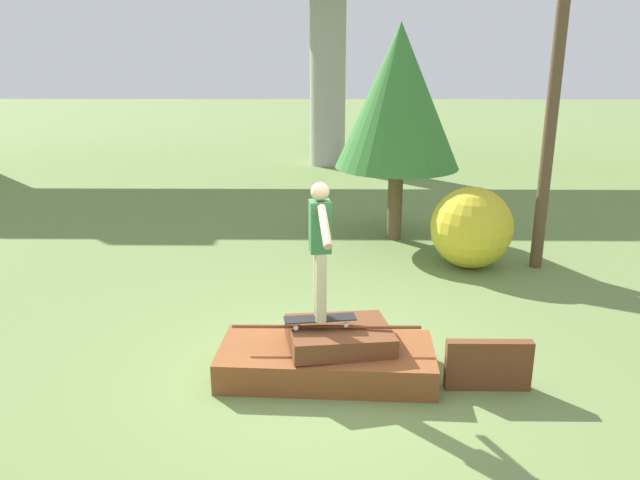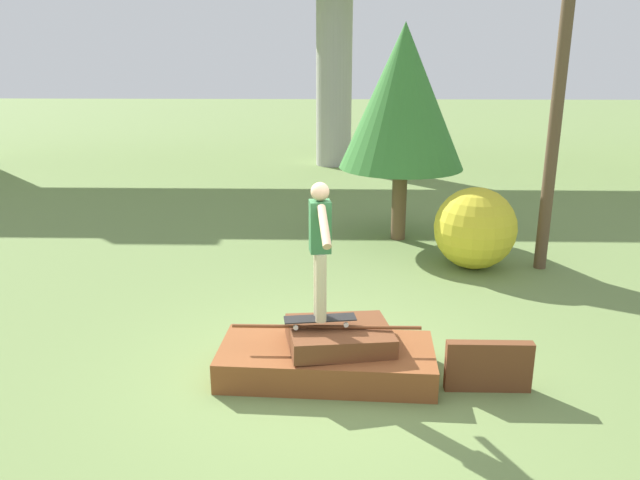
# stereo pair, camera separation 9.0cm
# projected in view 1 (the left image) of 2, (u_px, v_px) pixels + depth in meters

# --- Properties ---
(ground_plane) EXTENTS (80.00, 80.00, 0.00)m
(ground_plane) POSITION_uv_depth(u_px,v_px,m) (326.00, 375.00, 7.11)
(ground_plane) COLOR olive
(scrap_pile) EXTENTS (2.46, 1.17, 0.62)m
(scrap_pile) POSITION_uv_depth(u_px,v_px,m) (329.00, 356.00, 7.05)
(scrap_pile) COLOR brown
(scrap_pile) RESTS_ON ground_plane
(scrap_plank_loose) EXTENTS (0.93, 0.13, 0.57)m
(scrap_plank_loose) POSITION_uv_depth(u_px,v_px,m) (488.00, 365.00, 6.75)
(scrap_plank_loose) COLOR brown
(scrap_plank_loose) RESTS_ON ground_plane
(skateboard) EXTENTS (0.82, 0.32, 0.09)m
(skateboard) POSITION_uv_depth(u_px,v_px,m) (320.00, 319.00, 6.90)
(skateboard) COLOR black
(skateboard) RESTS_ON scrap_pile
(skater) EXTENTS (0.27, 1.18, 1.53)m
(skater) POSITION_uv_depth(u_px,v_px,m) (320.00, 242.00, 6.64)
(skater) COLOR #C6B78E
(skater) RESTS_ON skateboard
(utility_pole) EXTENTS (1.30, 0.20, 7.32)m
(utility_pole) POSITION_uv_depth(u_px,v_px,m) (560.00, 33.00, 9.53)
(utility_pole) COLOR brown
(utility_pole) RESTS_ON ground_plane
(tree_behind_left) EXTENTS (2.33, 2.33, 4.03)m
(tree_behind_left) POSITION_uv_depth(u_px,v_px,m) (399.00, 97.00, 11.43)
(tree_behind_left) COLOR brown
(tree_behind_left) RESTS_ON ground_plane
(bush_yellow_flowering) EXTENTS (1.37, 1.37, 1.37)m
(bush_yellow_flowering) POSITION_uv_depth(u_px,v_px,m) (471.00, 228.00, 10.45)
(bush_yellow_flowering) COLOR gold
(bush_yellow_flowering) RESTS_ON ground_plane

